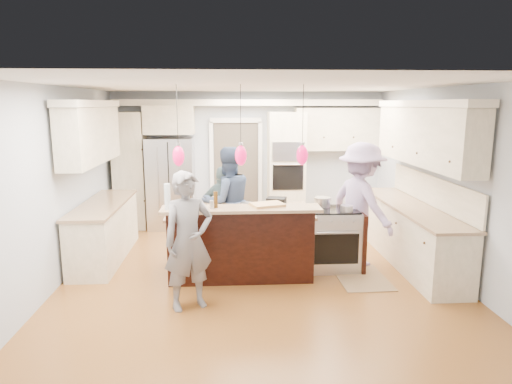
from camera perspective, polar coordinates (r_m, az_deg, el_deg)
ground_plane at (r=6.85m, az=0.18°, el=-10.05°), size 6.00×6.00×0.00m
room_shell at (r=6.43m, az=0.19°, el=5.27°), size 5.54×6.04×2.72m
refrigerator at (r=9.22m, az=-10.55°, el=1.07°), size 0.90×0.70×1.80m
oven_column at (r=9.21m, az=3.77°, el=2.80°), size 0.72×0.69×2.30m
back_upper_cabinets at (r=9.18m, az=-5.62°, el=6.00°), size 5.30×0.61×2.54m
right_counter_run at (r=7.40m, az=19.28°, el=-0.57°), size 0.64×3.10×2.51m
left_cabinets at (r=7.59m, az=-18.97°, el=-0.27°), size 0.64×2.30×2.51m
kitchen_island at (r=6.75m, az=-1.96°, el=-6.03°), size 2.10×1.46×1.12m
island_range at (r=7.01m, az=9.67°, el=-5.77°), size 0.82×0.71×0.92m
pendant_lights at (r=5.91m, az=-1.91°, el=4.62°), size 1.75×0.15×1.03m
person_bar_end at (r=5.55m, az=-8.43°, el=-6.07°), size 0.73×0.63×1.69m
person_far_left at (r=7.40m, az=-3.57°, el=-1.25°), size 1.05×0.94×1.79m
person_far_right at (r=7.61m, az=-4.08°, el=-2.23°), size 0.91×0.58×1.45m
person_range_side at (r=7.13m, az=12.98°, el=-1.54°), size 1.17×1.41×1.89m
floor_rug at (r=6.81m, az=13.05°, el=-10.42°), size 0.71×1.02×0.01m
water_bottle at (r=5.92m, az=-11.02°, el=-0.61°), size 0.08×0.08×0.34m
beer_bottle_a at (r=5.99m, az=-8.41°, el=-0.96°), size 0.07×0.07×0.22m
beer_bottle_b at (r=5.87m, az=-8.62°, el=-1.06°), size 0.07×0.07×0.25m
beer_bottle_c at (r=5.97m, az=-5.06°, el=-0.95°), size 0.06×0.06×0.22m
drink_can at (r=5.93m, az=-5.54°, el=-1.58°), size 0.08×0.08×0.11m
cutting_board at (r=6.08m, az=1.44°, el=-1.58°), size 0.49×0.42×0.03m
pot_large at (r=7.00m, az=8.29°, el=-1.23°), size 0.25×0.25×0.14m
pot_small at (r=6.75m, az=11.27°, el=-2.01°), size 0.18×0.18×0.09m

